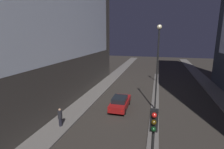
% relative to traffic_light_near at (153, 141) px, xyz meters
% --- Properties ---
extents(median_strip, '(0.88, 32.60, 0.13)m').
position_rel_traffic_light_near_xyz_m(median_strip, '(0.00, 14.43, -3.76)').
color(median_strip, '#66605B').
rests_on(median_strip, ground).
extents(traffic_light_near, '(0.32, 0.42, 5.07)m').
position_rel_traffic_light_near_xyz_m(traffic_light_near, '(0.00, 0.00, 0.00)').
color(traffic_light_near, black).
rests_on(traffic_light_near, median_strip).
extents(traffic_light_mid, '(0.32, 0.42, 5.07)m').
position_rel_traffic_light_near_xyz_m(traffic_light_mid, '(0.00, 24.67, 0.00)').
color(traffic_light_mid, black).
rests_on(traffic_light_mid, median_strip).
extents(street_lamp, '(0.49, 0.49, 9.03)m').
position_rel_traffic_light_near_xyz_m(street_lamp, '(0.00, 12.06, 2.15)').
color(street_lamp, black).
rests_on(street_lamp, median_strip).
extents(car_left_lane, '(1.75, 4.39, 1.48)m').
position_rel_traffic_light_near_xyz_m(car_left_lane, '(-3.81, 11.43, -3.07)').
color(car_left_lane, maroon).
rests_on(car_left_lane, ground).
extents(pedestrian_on_left_sidewalk, '(0.39, 0.39, 1.66)m').
position_rel_traffic_light_near_xyz_m(pedestrian_on_left_sidewalk, '(-8.08, 5.98, -2.79)').
color(pedestrian_on_left_sidewalk, black).
rests_on(pedestrian_on_left_sidewalk, sidewalk_left).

